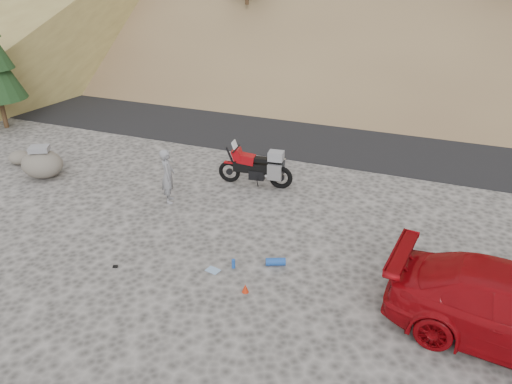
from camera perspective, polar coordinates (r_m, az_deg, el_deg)
ground at (r=13.69m, az=-7.88°, el=-4.04°), size 140.00×140.00×0.00m
road at (r=21.25m, az=3.90°, el=7.52°), size 120.00×7.00×0.05m
motorcycle at (r=15.64m, az=0.28°, el=2.82°), size 2.42×0.85×1.44m
man at (r=15.14m, az=-9.80°, el=-1.02°), size 0.64×0.72×1.65m
boulder at (r=17.73m, az=-23.25°, el=3.01°), size 1.66×1.52×1.08m
small_rock at (r=19.23m, az=-25.40°, el=3.58°), size 0.90×0.85×0.46m
gear_blue_mat at (r=12.03m, az=2.26°, el=-7.96°), size 0.51×0.36×0.19m
gear_bottle at (r=11.94m, az=-2.59°, el=-8.18°), size 0.09×0.09×0.23m
gear_funnel at (r=11.19m, az=-1.23°, el=-10.94°), size 0.17×0.17×0.20m
gear_glove_b at (r=12.46m, az=-15.79°, el=-8.19°), size 0.14×0.12×0.04m
gear_blue_cloth at (r=11.94m, az=-4.94°, el=-8.90°), size 0.36×0.29×0.01m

